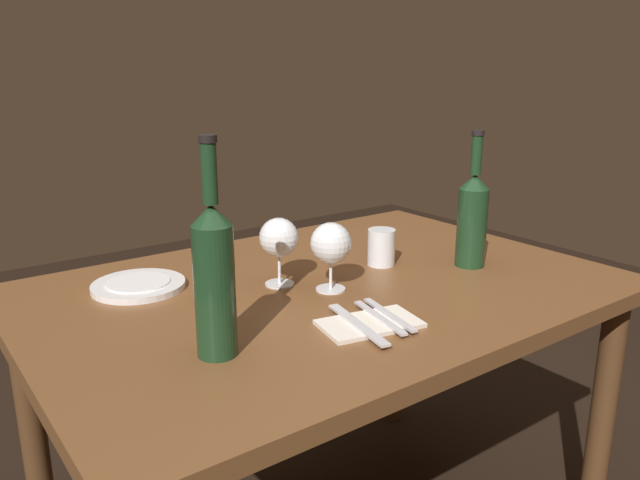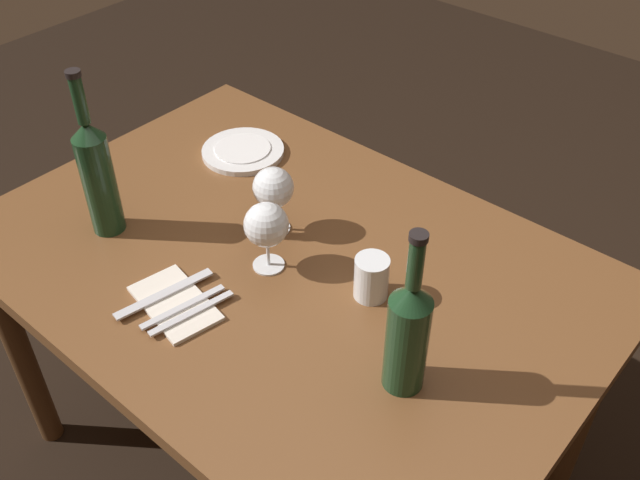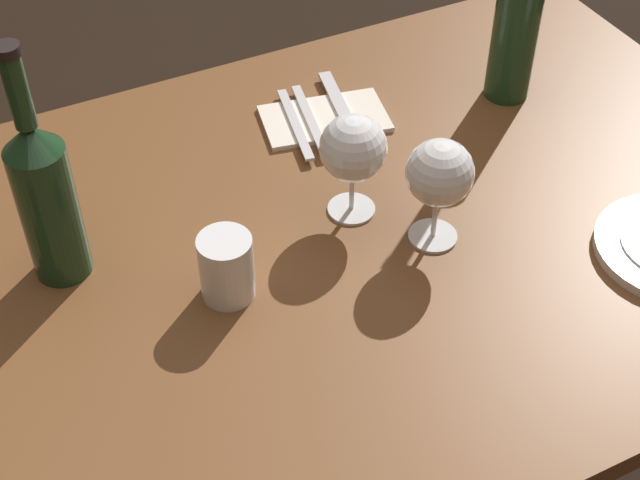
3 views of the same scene
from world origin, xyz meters
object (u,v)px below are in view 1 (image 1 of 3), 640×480
wine_bottle_second (214,276)px  table_knife (358,324)px  dinner_plate (139,285)px  fork_inner (380,317)px  folded_napkin (370,324)px  water_tumbler (381,249)px  wine_bottle (472,217)px  fork_outer (389,314)px  wine_glass_right (279,239)px  wine_glass_left (331,244)px

wine_bottle_second → table_knife: size_ratio=1.79×
dinner_plate → fork_inner: (-0.31, 0.46, 0.00)m
folded_napkin → table_knife: size_ratio=0.99×
dinner_plate → fork_inner: bearing=123.5°
wine_bottle_second → water_tumbler: 0.61m
folded_napkin → wine_bottle: bearing=-163.0°
fork_inner → fork_outer: size_ratio=1.00×
wine_bottle → dinner_plate: wine_bottle is taller
wine_bottle → wine_glass_right: bearing=-19.4°
wine_bottle_second → water_tumbler: wine_bottle_second is taller
water_tumbler → folded_napkin: bearing=45.0°
wine_bottle_second → table_knife: (-0.26, 0.06, -0.13)m
wine_bottle → folded_napkin: wine_bottle is taller
wine_glass_left → table_knife: 0.24m
dinner_plate → folded_napkin: bearing=121.3°
fork_outer → table_knife: 0.08m
dinner_plate → folded_napkin: size_ratio=0.99×
wine_bottle → dinner_plate: 0.80m
wine_bottle → table_knife: bearing=16.0°
wine_bottle_second → wine_glass_right: bearing=-139.9°
wine_glass_left → dinner_plate: bearing=-37.5°
wine_glass_right → wine_bottle_second: size_ratio=0.41×
wine_glass_right → table_knife: (0.02, 0.30, -0.10)m
wine_bottle_second → fork_outer: 0.37m
wine_glass_left → wine_glass_right: wine_glass_right is taller
wine_bottle → wine_bottle_second: bearing=5.7°
wine_bottle → wine_bottle_second: size_ratio=0.89×
wine_glass_left → dinner_plate: (0.34, -0.26, -0.10)m
dinner_plate → folded_napkin: dinner_plate is taller
wine_bottle_second → fork_inner: size_ratio=2.10×
water_tumbler → table_knife: size_ratio=0.43×
folded_napkin → fork_outer: bearing=180.0°
wine_bottle → fork_outer: (0.39, 0.14, -0.11)m
water_tumbler → folded_napkin: size_ratio=0.44×
folded_napkin → wine_glass_left: bearing=-106.4°
fork_inner → wine_glass_left: bearing=-99.7°
wine_glass_left → wine_glass_right: size_ratio=0.99×
dinner_plate → fork_outer: dinner_plate is taller
wine_bottle_second → wine_bottle: bearing=-174.3°
wine_bottle → fork_outer: size_ratio=1.86×
dinner_plate → table_knife: bearing=118.5°
fork_inner → folded_napkin: bearing=-0.0°
folded_napkin → table_knife: bearing=0.0°
wine_glass_left → fork_inner: size_ratio=0.86×
fork_outer → wine_glass_right: bearing=-78.0°
dinner_plate → water_tumbler: bearing=160.8°
water_tumbler → wine_bottle: bearing=142.3°
wine_glass_left → water_tumbler: size_ratio=1.70×
wine_glass_left → wine_bottle: bearing=170.4°
table_knife → wine_bottle: bearing=-164.0°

